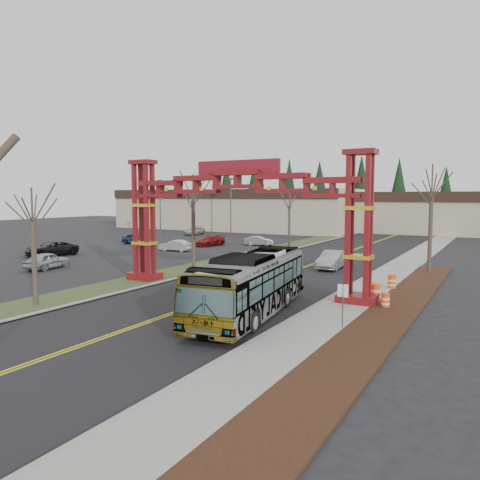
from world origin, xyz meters
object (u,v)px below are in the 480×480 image
Objects in this scene: bare_tree_median_mid at (193,201)px; parked_car_near_c at (51,249)px; street_sign at (343,297)px; parked_car_near_b at (175,246)px; bare_tree_median_far at (289,206)px; silver_sedan at (332,260)px; parked_car_near_a at (47,261)px; barrel_south at (385,301)px; light_pole_near at (145,201)px; transit_bus at (251,284)px; bare_tree_right_far at (432,192)px; retail_building_east at (470,212)px; parked_car_far_a at (259,241)px; light_pole_far at (231,202)px; parked_car_mid_b at (136,239)px; parked_car_mid_a at (210,241)px; retail_building_west at (242,209)px; gateway_arch at (238,201)px; bare_tree_median_near at (33,223)px; barrel_north at (392,282)px; parked_car_far_b at (195,231)px; light_pole_mid at (160,204)px; barrel_mid at (375,293)px.

parked_car_near_c is at bearing -179.63° from bare_tree_median_mid.
parked_car_near_b is at bearing 140.61° from street_sign.
silver_sedan is at bearing -54.25° from bare_tree_median_far.
barrel_south is at bearing 169.01° from parked_car_near_a.
bare_tree_median_mid is 12.86m from light_pole_near.
street_sign is at bearing -12.75° from transit_bus.
street_sign is at bearing -93.41° from bare_tree_right_far.
retail_building_east is 42.02m from parked_car_far_a.
light_pole_far is (2.99, 32.07, 4.55)m from parked_car_near_c.
retail_building_east is at bearing -38.06° from parked_car_mid_b.
parked_car_mid_a is 0.63× the size of bare_tree_median_far.
retail_building_west is 40.79m from retail_building_east.
transit_bus reaches higher than street_sign.
gateway_arch is at bearing 178.76° from barrel_south.
light_pole_near is (-1.53, -3.24, 5.09)m from parked_car_near_b.
street_sign reaches higher than parked_car_mid_b.
light_pole_far reaches higher than transit_bus.
parked_car_near_b is (1.48, 16.12, -0.10)m from parked_car_near_a.
silver_sedan is at bearing -45.32° from light_pole_far.
parked_car_mid_b is 16.22m from parked_car_far_a.
retail_building_east is 4.29× the size of bare_tree_right_far.
bare_tree_right_far is 0.90× the size of light_pole_near.
retail_building_east is at bearing 76.62° from transit_bus.
parked_car_mid_a is 19.57m from bare_tree_median_mid.
retail_building_east reaches higher than silver_sedan.
parked_car_mid_a is at bearing 77.96° from parked_car_near_c.
gateway_arch reaches higher than bare_tree_right_far.
parked_car_near_b is at bearing 110.46° from bare_tree_median_near.
barrel_north is (38.83, -48.59, -3.25)m from retail_building_west.
light_pole_far is 54.38m from street_sign.
bare_tree_median_near is (-10.41, -21.66, 4.00)m from silver_sedan.
parked_car_mid_b is 37.75m from bare_tree_right_far.
parked_car_near_c reaches higher than parked_car_far_b.
gateway_arch is at bearing 41.05° from parked_car_near_b.
gateway_arch reaches higher than barrel_north.
light_pole_mid is at bearing 54.66° from parked_car_far_a.
parked_car_near_b is 28.45m from barrel_north.
bare_tree_median_far reaches higher than parked_car_mid_b.
bare_tree_median_far reaches higher than parked_car_far_a.
transit_bus is 11.69m from barrel_north.
parked_car_near_b is at bearing -82.83° from parked_car_mid_a.
bare_tree_median_mid reaches higher than street_sign.
street_sign is at bearing -90.01° from barrel_north.
bare_tree_median_far is at bearing -7.87° from light_pole_mid.
bare_tree_median_near is at bearing -147.93° from barrel_mid.
barrel_mid is at bearing -114.56° from parked_car_mid_b.
parked_car_mid_b is at bearing 144.33° from bare_tree_median_mid.
barrel_mid reaches higher than barrel_south.
retail_building_east is 67.50m from street_sign.
parked_car_far_b is 4.49× the size of barrel_mid.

